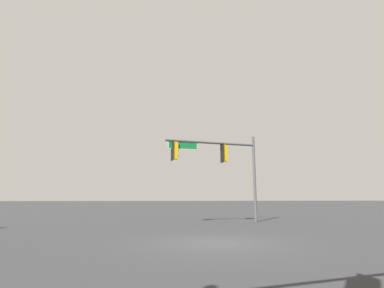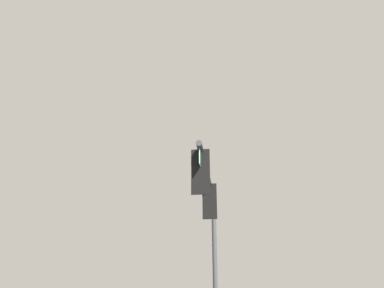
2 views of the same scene
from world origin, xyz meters
The scene contains 1 object.
signal_pole_near centered at (-2.41, -8.55, 4.29)m, with size 6.36×1.16×5.83m.
Camera 2 is at (10.23, -5.90, 1.38)m, focal length 35.00 mm.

